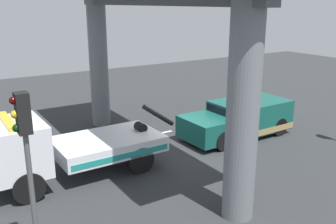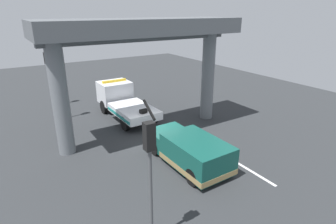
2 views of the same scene
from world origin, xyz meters
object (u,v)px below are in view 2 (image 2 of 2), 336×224
traffic_light_near (150,158)px  traffic_light_mid (47,68)px  tow_truck_white (122,100)px  towed_van_green (190,151)px  traffic_light_far (57,79)px

traffic_light_near → traffic_light_mid: bearing=0.0°
tow_truck_white → towed_van_green: tow_truck_white is taller
traffic_light_far → traffic_light_mid: size_ratio=0.94×
traffic_light_far → towed_van_green: bearing=-158.0°
towed_van_green → traffic_light_near: 5.85m
towed_van_green → traffic_light_near: (-3.36, 4.10, 2.46)m
towed_van_green → traffic_light_far: 11.17m
tow_truck_white → traffic_light_far: size_ratio=1.75×
traffic_light_far → tow_truck_white: bearing=-112.3°
tow_truck_white → traffic_light_near: (-11.82, 4.09, 2.04)m
tow_truck_white → traffic_light_far: bearing=67.7°
tow_truck_white → traffic_light_near: 12.68m
towed_van_green → tow_truck_white: bearing=0.1°
traffic_light_mid → traffic_light_near: bearing=180.0°
traffic_light_near → towed_van_green: bearing=-50.7°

